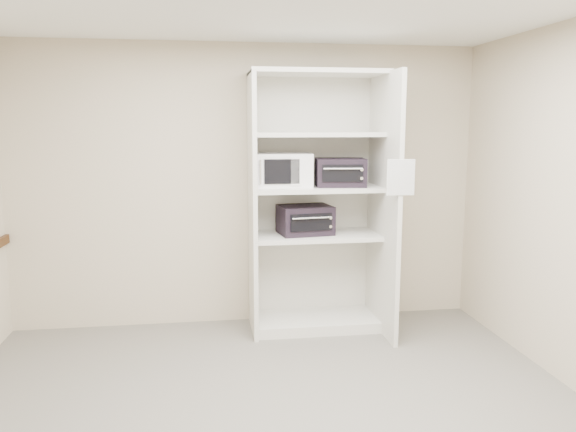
{
  "coord_description": "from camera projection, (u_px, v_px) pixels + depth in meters",
  "views": [
    {
      "loc": [
        -0.4,
        -3.41,
        1.94
      ],
      "look_at": [
        0.29,
        1.29,
        1.16
      ],
      "focal_mm": 35.0,
      "sensor_mm": 36.0,
      "label": 1
    }
  ],
  "objects": [
    {
      "name": "floor",
      "position": [
        273.0,
        422.0,
        3.7
      ],
      "size": [
        4.5,
        4.0,
        0.01
      ],
      "primitive_type": "cube",
      "color": "#625B54",
      "rests_on": "ground"
    },
    {
      "name": "wall_back",
      "position": [
        248.0,
        186.0,
        5.44
      ],
      "size": [
        4.5,
        0.02,
        2.7
      ],
      "primitive_type": "cube",
      "color": "#B8AA90",
      "rests_on": "ground"
    },
    {
      "name": "wall_front",
      "position": [
        357.0,
        344.0,
        1.53
      ],
      "size": [
        4.5,
        0.02,
        2.7
      ],
      "primitive_type": "cube",
      "color": "#B8AA90",
      "rests_on": "ground"
    },
    {
      "name": "shelving_unit",
      "position": [
        321.0,
        211.0,
        5.28
      ],
      "size": [
        1.24,
        0.92,
        2.42
      ],
      "color": "beige",
      "rests_on": "floor"
    },
    {
      "name": "microwave",
      "position": [
        283.0,
        170.0,
        5.21
      ],
      "size": [
        0.53,
        0.41,
        0.31
      ],
      "primitive_type": "cube",
      "rotation": [
        0.0,
        0.0,
        -0.04
      ],
      "color": "white",
      "rests_on": "shelving_unit"
    },
    {
      "name": "toaster_oven_upper",
      "position": [
        340.0,
        172.0,
        5.22
      ],
      "size": [
        0.49,
        0.39,
        0.26
      ],
      "primitive_type": "cube",
      "rotation": [
        0.0,
        0.0,
        -0.11
      ],
      "color": "black",
      "rests_on": "shelving_unit"
    },
    {
      "name": "toaster_oven_lower",
      "position": [
        305.0,
        220.0,
        5.27
      ],
      "size": [
        0.53,
        0.42,
        0.27
      ],
      "primitive_type": "cube",
      "rotation": [
        0.0,
        0.0,
        0.13
      ],
      "color": "black",
      "rests_on": "shelving_unit"
    },
    {
      "name": "paper_sign",
      "position": [
        401.0,
        177.0,
        4.68
      ],
      "size": [
        0.23,
        0.01,
        0.3
      ],
      "primitive_type": "cube",
      "rotation": [
        0.0,
        0.0,
        -0.02
      ],
      "color": "white",
      "rests_on": "shelving_unit"
    }
  ]
}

